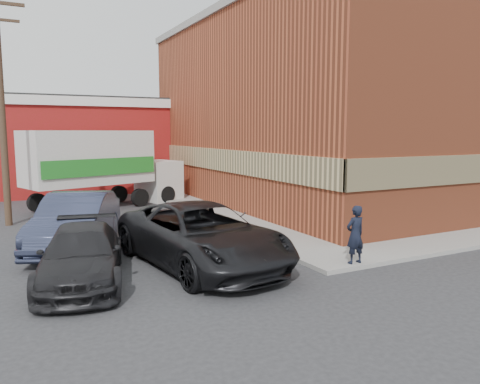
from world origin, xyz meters
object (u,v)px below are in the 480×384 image
man (355,235)px  suv_b (82,255)px  brick_building (339,111)px  box_truck (103,163)px  utility_pole (1,101)px  suv_a (201,235)px  warehouse (30,145)px  sedan (76,221)px

man → suv_b: bearing=-19.2°
brick_building → box_truck: brick_building is taller
brick_building → man: 13.71m
box_truck → utility_pole: bearing=-165.5°
suv_b → suv_a: bearing=13.0°
suv_b → warehouse: bearing=102.8°
man → box_truck: bearing=-75.6°
man → suv_b: 6.96m
brick_building → suv_a: brick_building is taller
man → warehouse: bearing=-75.1°
warehouse → suv_b: size_ratio=3.56×
man → sedan: 8.37m
brick_building → suv_a: 14.77m
warehouse → suv_a: (3.04, -19.50, -1.97)m
utility_pole → box_truck: size_ratio=1.17×
sedan → box_truck: (2.35, 7.73, 1.25)m
sedan → box_truck: 8.17m
suv_a → suv_b: bearing=172.9°
man → suv_a: (-3.55, 2.05, -0.06)m
man → suv_a: man is taller
warehouse → utility_pole: utility_pole is taller
brick_building → utility_pole: size_ratio=2.03×
sedan → suv_a: (2.72, -3.50, -0.02)m
warehouse → suv_b: bearing=-90.2°
suv_a → box_truck: size_ratio=0.78×
suv_b → box_truck: size_ratio=0.59×
warehouse → brick_building: bearing=-37.2°
brick_building → warehouse: 18.30m
suv_a → box_truck: bearing=84.7°
suv_b → box_truck: box_truck is taller
utility_pole → man: 13.84m
warehouse → suv_b: 19.62m
man → box_truck: size_ratio=0.20×
warehouse → utility_pole: bearing=-97.8°
warehouse → box_truck: size_ratio=2.11×
brick_building → suv_b: (-14.55, -8.50, -4.02)m
warehouse → man: (6.59, -21.55, -1.91)m
warehouse → box_truck: bearing=-72.1°
utility_pole → suv_b: 9.54m
sedan → suv_b: sedan is taller
man → box_truck: box_truck is taller
suv_b → box_truck: bearing=89.3°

